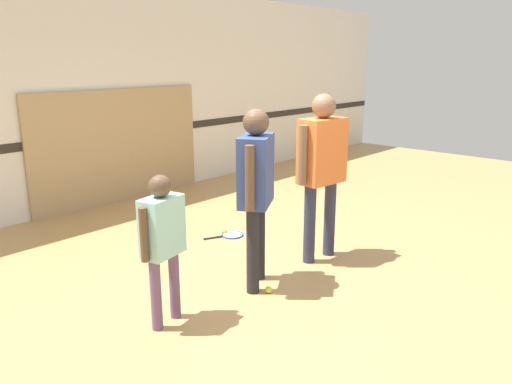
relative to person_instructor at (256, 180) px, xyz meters
name	(u,v)px	position (x,y,z in m)	size (l,w,h in m)	color
ground_plane	(258,279)	(0.11, 0.08, -1.06)	(16.00, 16.00, 0.00)	tan
wall_back	(67,99)	(0.11, 3.63, 0.54)	(16.00, 0.07, 3.20)	silver
wall_panel	(120,146)	(0.85, 3.57, -0.21)	(2.89, 0.05, 1.70)	tan
person_instructor	(256,180)	(0.00, 0.00, 0.00)	(0.57, 0.47, 1.71)	#232328
person_student_left	(163,234)	(-1.04, 0.07, -0.27)	(0.48, 0.26, 1.27)	#6B4C70
person_student_right	(322,160)	(0.97, -0.06, 0.05)	(0.68, 0.33, 1.80)	#2D334C
racket_spare_on_floor	(231,235)	(0.82, 1.16, -1.05)	(0.54, 0.37, 0.03)	blue
tennis_ball_near_instructor	(269,290)	(-0.05, -0.21, -1.03)	(0.07, 0.07, 0.07)	#CCE038
tennis_ball_by_spare_racket	(224,231)	(0.81, 1.28, -1.03)	(0.07, 0.07, 0.07)	#CCE038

